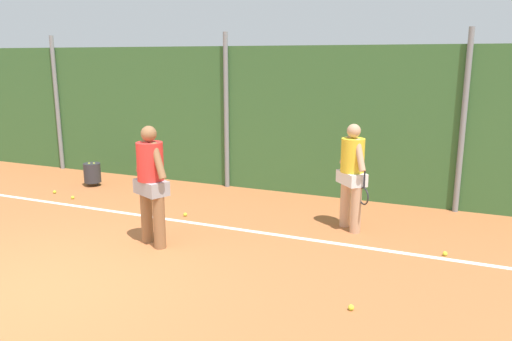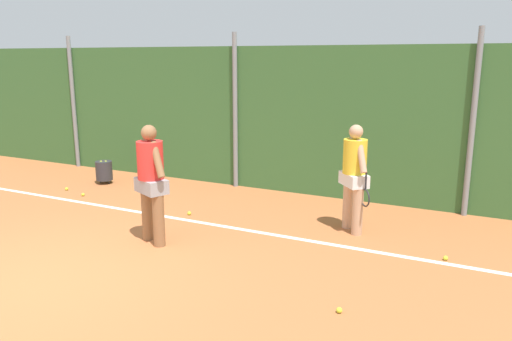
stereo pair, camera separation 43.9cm
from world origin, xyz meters
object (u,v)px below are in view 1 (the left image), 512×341
object	(u,v)px
tennis_ball_4	(445,254)
player_midcourt	(352,171)
tennis_ball_5	(55,192)
tennis_ball_6	(185,215)
tennis_ball_1	(73,197)
player_foreground_near	(151,179)
tennis_ball_7	(142,190)
tennis_ball_2	(351,308)
ball_hopper	(92,173)

from	to	relation	value
tennis_ball_4	player_midcourt	bearing A→B (deg)	158.18
tennis_ball_5	tennis_ball_6	distance (m)	3.27
player_midcourt	tennis_ball_4	distance (m)	1.85
tennis_ball_1	player_foreground_near	bearing A→B (deg)	-26.57
tennis_ball_6	tennis_ball_7	xyz separation A→B (m)	(-1.70, 1.09, 0.00)
player_midcourt	tennis_ball_4	world-z (taller)	player_midcourt
player_midcourt	tennis_ball_2	bearing A→B (deg)	-29.39
player_foreground_near	ball_hopper	size ratio (longest dim) A/B	3.49
player_midcourt	tennis_ball_5	xyz separation A→B (m)	(-6.08, -0.20, -0.93)
tennis_ball_1	tennis_ball_6	world-z (taller)	same
tennis_ball_5	tennis_ball_4	bearing A→B (deg)	-3.02
player_foreground_near	ball_hopper	distance (m)	4.11
player_midcourt	tennis_ball_5	bearing A→B (deg)	-130.14
player_midcourt	tennis_ball_1	size ratio (longest dim) A/B	26.17
ball_hopper	tennis_ball_4	xyz separation A→B (m)	(7.27, -1.22, -0.26)
ball_hopper	tennis_ball_1	xyz separation A→B (m)	(0.35, -1.00, -0.26)
tennis_ball_7	player_foreground_near	bearing A→B (deg)	-51.28
player_midcourt	ball_hopper	bearing A→B (deg)	-138.13
tennis_ball_1	tennis_ball_5	world-z (taller)	same
tennis_ball_4	tennis_ball_6	size ratio (longest dim) A/B	1.00
tennis_ball_2	tennis_ball_5	bearing A→B (deg)	159.82
tennis_ball_1	player_midcourt	bearing A→B (deg)	3.96
player_foreground_near	ball_hopper	bearing A→B (deg)	167.29
player_foreground_near	tennis_ball_2	bearing A→B (deg)	9.60
tennis_ball_2	tennis_ball_4	world-z (taller)	same
player_midcourt	tennis_ball_1	world-z (taller)	player_midcourt
tennis_ball_6	tennis_ball_5	bearing A→B (deg)	175.34
tennis_ball_1	tennis_ball_2	xyz separation A→B (m)	(6.03, -2.27, 0.00)
tennis_ball_5	tennis_ball_6	world-z (taller)	same
player_foreground_near	tennis_ball_2	size ratio (longest dim) A/B	27.15
ball_hopper	tennis_ball_6	distance (m)	3.16
player_midcourt	tennis_ball_1	distance (m)	5.53
tennis_ball_2	tennis_ball_7	world-z (taller)	same
tennis_ball_5	ball_hopper	bearing A→B (deg)	70.18
player_foreground_near	tennis_ball_7	size ratio (longest dim) A/B	27.15
ball_hopper	tennis_ball_2	distance (m)	7.17
tennis_ball_1	tennis_ball_2	world-z (taller)	same
tennis_ball_4	ball_hopper	bearing A→B (deg)	170.49
ball_hopper	tennis_ball_4	bearing A→B (deg)	-9.51
tennis_ball_2	tennis_ball_6	xyz separation A→B (m)	(-3.41, 2.18, 0.00)
player_foreground_near	player_midcourt	distance (m)	3.14
ball_hopper	tennis_ball_2	world-z (taller)	ball_hopper
tennis_ball_1	tennis_ball_4	size ratio (longest dim) A/B	1.00
player_foreground_near	tennis_ball_5	xyz separation A→B (m)	(-3.52, 1.62, -0.97)
tennis_ball_5	tennis_ball_7	distance (m)	1.76
player_foreground_near	tennis_ball_4	world-z (taller)	player_foreground_near
ball_hopper	tennis_ball_4	size ratio (longest dim) A/B	7.78
tennis_ball_2	tennis_ball_4	xyz separation A→B (m)	(0.90, 2.05, 0.00)
ball_hopper	tennis_ball_4	distance (m)	7.38
tennis_ball_5	tennis_ball_2	bearing A→B (deg)	-20.18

